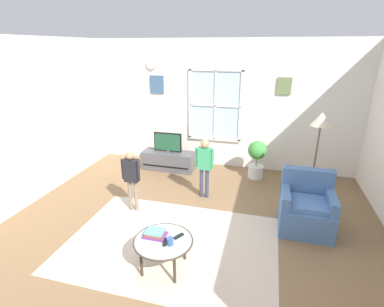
{
  "coord_description": "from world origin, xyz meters",
  "views": [
    {
      "loc": [
        1.02,
        -3.4,
        2.62
      ],
      "look_at": [
        -0.07,
        0.66,
        1.07
      ],
      "focal_mm": 27.11,
      "sensor_mm": 36.0,
      "label": 1
    }
  ],
  "objects_px": {
    "cup": "(170,241)",
    "person_black_shirt": "(131,174)",
    "coffee_table": "(163,242)",
    "floor_lamp": "(320,129)",
    "tv_stand": "(168,161)",
    "book_stack": "(155,234)",
    "armchair": "(306,208)",
    "potted_plant_by_window": "(257,157)",
    "remote_near_books": "(165,242)",
    "person_green_shirt": "(204,162)",
    "television": "(168,142)",
    "remote_near_cup": "(179,236)"
  },
  "relations": [
    {
      "from": "tv_stand",
      "to": "remote_near_cup",
      "type": "xyz_separation_m",
      "value": [
        1.15,
        -2.86,
        0.21
      ]
    },
    {
      "from": "television",
      "to": "potted_plant_by_window",
      "type": "relative_size",
      "value": 0.77
    },
    {
      "from": "armchair",
      "to": "remote_near_books",
      "type": "xyz_separation_m",
      "value": [
        -1.74,
        -1.42,
        0.09
      ]
    },
    {
      "from": "book_stack",
      "to": "person_green_shirt",
      "type": "bearing_deg",
      "value": 83.83
    },
    {
      "from": "person_black_shirt",
      "to": "tv_stand",
      "type": "bearing_deg",
      "value": 90.55
    },
    {
      "from": "book_stack",
      "to": "floor_lamp",
      "type": "distance_m",
      "value": 3.07
    },
    {
      "from": "cup",
      "to": "person_black_shirt",
      "type": "bearing_deg",
      "value": 131.78
    },
    {
      "from": "tv_stand",
      "to": "television",
      "type": "xyz_separation_m",
      "value": [
        -0.0,
        -0.0,
        0.44
      ]
    },
    {
      "from": "cup",
      "to": "remote_near_cup",
      "type": "height_order",
      "value": "cup"
    },
    {
      "from": "remote_near_books",
      "to": "potted_plant_by_window",
      "type": "height_order",
      "value": "potted_plant_by_window"
    },
    {
      "from": "coffee_table",
      "to": "cup",
      "type": "bearing_deg",
      "value": -26.57
    },
    {
      "from": "television",
      "to": "person_black_shirt",
      "type": "relative_size",
      "value": 0.58
    },
    {
      "from": "coffee_table",
      "to": "floor_lamp",
      "type": "height_order",
      "value": "floor_lamp"
    },
    {
      "from": "cup",
      "to": "person_black_shirt",
      "type": "distance_m",
      "value": 1.63
    },
    {
      "from": "television",
      "to": "coffee_table",
      "type": "relative_size",
      "value": 0.85
    },
    {
      "from": "book_stack",
      "to": "remote_near_books",
      "type": "relative_size",
      "value": 1.98
    },
    {
      "from": "armchair",
      "to": "person_green_shirt",
      "type": "xyz_separation_m",
      "value": [
        -1.7,
        0.54,
        0.37
      ]
    },
    {
      "from": "potted_plant_by_window",
      "to": "television",
      "type": "bearing_deg",
      "value": -178.14
    },
    {
      "from": "tv_stand",
      "to": "person_green_shirt",
      "type": "bearing_deg",
      "value": -44.57
    },
    {
      "from": "remote_near_cup",
      "to": "person_green_shirt",
      "type": "relative_size",
      "value": 0.13
    },
    {
      "from": "cup",
      "to": "potted_plant_by_window",
      "type": "distance_m",
      "value": 3.19
    },
    {
      "from": "remote_near_books",
      "to": "person_green_shirt",
      "type": "bearing_deg",
      "value": 88.8
    },
    {
      "from": "remote_near_books",
      "to": "floor_lamp",
      "type": "height_order",
      "value": "floor_lamp"
    },
    {
      "from": "armchair",
      "to": "cup",
      "type": "height_order",
      "value": "armchair"
    },
    {
      "from": "person_green_shirt",
      "to": "potted_plant_by_window",
      "type": "relative_size",
      "value": 1.38
    },
    {
      "from": "tv_stand",
      "to": "potted_plant_by_window",
      "type": "distance_m",
      "value": 1.95
    },
    {
      "from": "armchair",
      "to": "book_stack",
      "type": "relative_size",
      "value": 3.13
    },
    {
      "from": "tv_stand",
      "to": "book_stack",
      "type": "relative_size",
      "value": 4.17
    },
    {
      "from": "television",
      "to": "person_black_shirt",
      "type": "bearing_deg",
      "value": -89.45
    },
    {
      "from": "tv_stand",
      "to": "television",
      "type": "height_order",
      "value": "television"
    },
    {
      "from": "floor_lamp",
      "to": "book_stack",
      "type": "bearing_deg",
      "value": -134.46
    },
    {
      "from": "tv_stand",
      "to": "coffee_table",
      "type": "bearing_deg",
      "value": -71.56
    },
    {
      "from": "coffee_table",
      "to": "book_stack",
      "type": "bearing_deg",
      "value": 158.18
    },
    {
      "from": "armchair",
      "to": "cup",
      "type": "distance_m",
      "value": 2.2
    },
    {
      "from": "cup",
      "to": "remote_near_books",
      "type": "height_order",
      "value": "cup"
    },
    {
      "from": "television",
      "to": "cup",
      "type": "height_order",
      "value": "television"
    },
    {
      "from": "tv_stand",
      "to": "person_black_shirt",
      "type": "height_order",
      "value": "person_black_shirt"
    },
    {
      "from": "armchair",
      "to": "tv_stand",
      "type": "bearing_deg",
      "value": 150.14
    },
    {
      "from": "armchair",
      "to": "coffee_table",
      "type": "xyz_separation_m",
      "value": [
        -1.77,
        -1.38,
        0.05
      ]
    },
    {
      "from": "television",
      "to": "armchair",
      "type": "xyz_separation_m",
      "value": [
        2.76,
        -1.58,
        -0.32
      ]
    },
    {
      "from": "tv_stand",
      "to": "armchair",
      "type": "relative_size",
      "value": 1.33
    },
    {
      "from": "tv_stand",
      "to": "person_green_shirt",
      "type": "distance_m",
      "value": 1.57
    },
    {
      "from": "cup",
      "to": "remote_near_books",
      "type": "xyz_separation_m",
      "value": [
        -0.07,
        0.01,
        -0.03
      ]
    },
    {
      "from": "tv_stand",
      "to": "cup",
      "type": "relative_size",
      "value": 12.99
    },
    {
      "from": "book_stack",
      "to": "potted_plant_by_window",
      "type": "distance_m",
      "value": 3.16
    },
    {
      "from": "armchair",
      "to": "potted_plant_by_window",
      "type": "height_order",
      "value": "armchair"
    },
    {
      "from": "television",
      "to": "armchair",
      "type": "relative_size",
      "value": 0.72
    },
    {
      "from": "television",
      "to": "cup",
      "type": "xyz_separation_m",
      "value": [
        1.1,
        -3.02,
        -0.19
      ]
    },
    {
      "from": "coffee_table",
      "to": "person_black_shirt",
      "type": "bearing_deg",
      "value": 130.1
    },
    {
      "from": "cup",
      "to": "remote_near_cup",
      "type": "bearing_deg",
      "value": 71.32
    }
  ]
}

